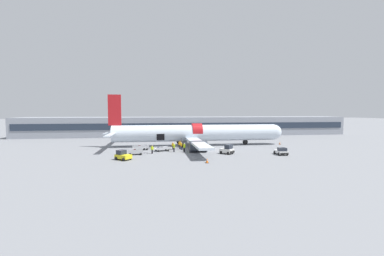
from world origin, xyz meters
name	(u,v)px	position (x,y,z in m)	size (l,w,h in m)	color
ground_plane	(211,150)	(0.00, 0.00, 0.00)	(500.00, 500.00, 0.00)	slate
terminal_strip	(189,126)	(0.00, 33.72, 3.04)	(105.96, 11.61, 6.07)	gray
airplane	(194,133)	(-2.28, 6.94, 2.84)	(41.86, 37.84, 11.59)	silver
baggage_tug_lead	(227,150)	(1.97, -5.39, 0.74)	(2.73, 2.80, 1.76)	silver
baggage_tug_mid	(281,151)	(11.47, -7.75, 0.59)	(2.21, 3.03, 1.34)	white
baggage_tug_rear	(123,156)	(-16.59, -8.57, 0.68)	(2.96, 2.82, 1.59)	yellow
baggage_cart_loading	(162,149)	(-9.90, -0.12, 0.43)	(3.91, 2.49, 0.87)	#B7BABF
baggage_cart_queued	(141,148)	(-14.21, 1.59, 0.48)	(3.92, 2.69, 0.99)	#999BA0
baggage_cart_empty	(136,152)	(-14.79, -3.68, 0.46)	(3.68, 2.06, 1.00)	#B7BABF
ground_crew_loader_a	(181,146)	(-5.99, 0.85, 0.83)	(0.45, 0.55, 1.58)	#1E2338
ground_crew_loader_b	(152,149)	(-11.88, -3.11, 0.84)	(0.56, 0.45, 1.60)	black
ground_crew_driver	(180,145)	(-6.18, 2.06, 0.94)	(0.59, 0.56, 1.80)	#2D2D33
ground_crew_supervisor	(184,147)	(-5.68, -1.85, 0.91)	(0.53, 0.57, 1.72)	black
ground_crew_helper	(173,146)	(-7.66, 1.39, 0.85)	(0.55, 0.48, 1.61)	black
ground_crew_marshal	(174,147)	(-7.68, -1.77, 0.92)	(0.52, 0.60, 1.74)	#2D2D33
safety_cone_nose	(280,143)	(18.34, 6.06, 0.32)	(0.48, 0.48, 0.69)	black
safety_cone_engine_left	(207,161)	(-3.50, -13.15, 0.36)	(0.57, 0.57, 0.77)	black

